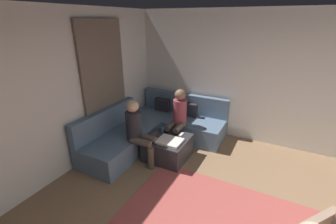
# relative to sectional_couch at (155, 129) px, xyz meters

# --- Properties ---
(wall_back) EXTENTS (6.00, 0.12, 2.70)m
(wall_back) POSITION_rel_sectional_couch_xyz_m (2.08, 1.06, 1.07)
(wall_back) COLOR silver
(wall_back) RESTS_ON ground_plane
(wall_left) EXTENTS (0.12, 6.00, 2.70)m
(wall_left) POSITION_rel_sectional_couch_xyz_m (-0.86, -1.88, 1.07)
(wall_left) COLOR silver
(wall_left) RESTS_ON ground_plane
(curtain_panel) EXTENTS (0.06, 1.10, 2.50)m
(curtain_panel) POSITION_rel_sectional_couch_xyz_m (-0.76, -0.58, 0.97)
(curtain_panel) COLOR #726659
(curtain_panel) RESTS_ON ground_plane
(sectional_couch) EXTENTS (2.10, 2.55, 0.87)m
(sectional_couch) POSITION_rel_sectional_couch_xyz_m (0.00, 0.00, 0.00)
(sectional_couch) COLOR slate
(sectional_couch) RESTS_ON ground_plane
(ottoman) EXTENTS (0.76, 0.76, 0.42)m
(ottoman) POSITION_rel_sectional_couch_xyz_m (0.56, -0.46, -0.07)
(ottoman) COLOR #333338
(ottoman) RESTS_ON ground_plane
(folded_blanket) EXTENTS (0.44, 0.36, 0.04)m
(folded_blanket) POSITION_rel_sectional_couch_xyz_m (0.66, -0.58, 0.16)
(folded_blanket) COLOR white
(folded_blanket) RESTS_ON ottoman
(coffee_mug) EXTENTS (0.08, 0.08, 0.10)m
(coffee_mug) POSITION_rel_sectional_couch_xyz_m (0.34, -0.28, 0.19)
(coffee_mug) COLOR #334C72
(coffee_mug) RESTS_ON ottoman
(game_remote) EXTENTS (0.05, 0.15, 0.02)m
(game_remote) POSITION_rel_sectional_couch_xyz_m (0.74, -0.24, 0.15)
(game_remote) COLOR white
(game_remote) RESTS_ON ottoman
(person_on_couch_back) EXTENTS (0.30, 0.60, 1.20)m
(person_on_couch_back) POSITION_rel_sectional_couch_xyz_m (0.52, 0.06, 0.38)
(person_on_couch_back) COLOR brown
(person_on_couch_back) RESTS_ON ground_plane
(person_on_couch_side) EXTENTS (0.60, 0.30, 1.20)m
(person_on_couch_side) POSITION_rel_sectional_couch_xyz_m (0.15, -0.82, 0.38)
(person_on_couch_side) COLOR brown
(person_on_couch_side) RESTS_ON ground_plane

